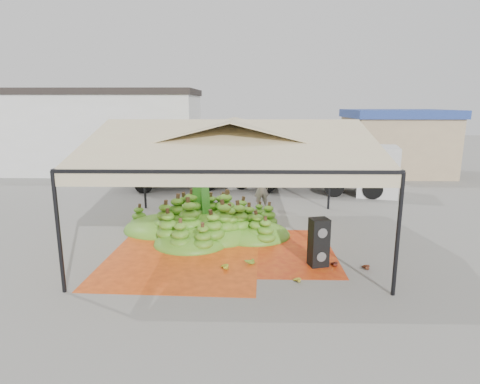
{
  "coord_description": "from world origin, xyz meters",
  "views": [
    {
      "loc": [
        0.48,
        -12.97,
        4.53
      ],
      "look_at": [
        0.2,
        1.5,
        1.3
      ],
      "focal_mm": 30.0,
      "sensor_mm": 36.0,
      "label": 1
    }
  ],
  "objects_px": {
    "speaker_stack": "(319,242)",
    "truck_left": "(201,160)",
    "banana_heap": "(208,215)",
    "truck_right": "(330,163)",
    "vendor": "(261,188)"
  },
  "relations": [
    {
      "from": "banana_heap",
      "to": "speaker_stack",
      "type": "xyz_separation_m",
      "value": [
        3.39,
        -2.85,
        0.02
      ]
    },
    {
      "from": "speaker_stack",
      "to": "truck_right",
      "type": "relative_size",
      "value": 0.19
    },
    {
      "from": "banana_heap",
      "to": "truck_left",
      "type": "relative_size",
      "value": 0.86
    },
    {
      "from": "banana_heap",
      "to": "truck_right",
      "type": "relative_size",
      "value": 0.84
    },
    {
      "from": "vendor",
      "to": "truck_left",
      "type": "xyz_separation_m",
      "value": [
        -3.16,
        4.69,
        0.55
      ]
    },
    {
      "from": "speaker_stack",
      "to": "truck_left",
      "type": "distance_m",
      "value": 11.84
    },
    {
      "from": "speaker_stack",
      "to": "truck_left",
      "type": "bearing_deg",
      "value": 98.67
    },
    {
      "from": "speaker_stack",
      "to": "truck_left",
      "type": "height_order",
      "value": "truck_left"
    },
    {
      "from": "banana_heap",
      "to": "truck_right",
      "type": "bearing_deg",
      "value": 50.74
    },
    {
      "from": "truck_left",
      "to": "truck_right",
      "type": "height_order",
      "value": "truck_right"
    },
    {
      "from": "banana_heap",
      "to": "truck_left",
      "type": "bearing_deg",
      "value": 98.35
    },
    {
      "from": "speaker_stack",
      "to": "truck_right",
      "type": "bearing_deg",
      "value": 63.05
    },
    {
      "from": "speaker_stack",
      "to": "vendor",
      "type": "xyz_separation_m",
      "value": [
        -1.41,
        6.2,
        0.23
      ]
    },
    {
      "from": "truck_right",
      "to": "speaker_stack",
      "type": "bearing_deg",
      "value": -89.37
    },
    {
      "from": "speaker_stack",
      "to": "truck_right",
      "type": "distance_m",
      "value": 10.0
    }
  ]
}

